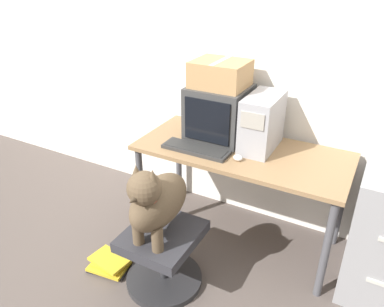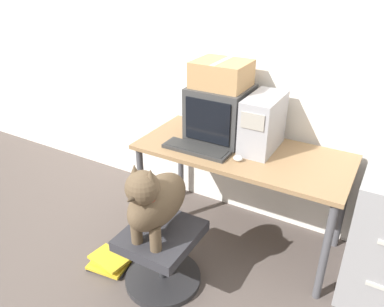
{
  "view_description": "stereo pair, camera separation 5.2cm",
  "coord_description": "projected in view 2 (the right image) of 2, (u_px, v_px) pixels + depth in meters",
  "views": [
    {
      "loc": [
        0.81,
        -1.88,
        1.94
      ],
      "look_at": [
        -0.24,
        0.05,
        0.8
      ],
      "focal_mm": 35.0,
      "sensor_mm": 36.0,
      "label": 1
    },
    {
      "loc": [
        0.85,
        -1.85,
        1.94
      ],
      "look_at": [
        -0.24,
        0.05,
        0.8
      ],
      "focal_mm": 35.0,
      "sensor_mm": 36.0,
      "label": 2
    }
  ],
  "objects": [
    {
      "name": "computer_mouse",
      "position": [
        238.0,
        158.0,
        2.45
      ],
      "size": [
        0.06,
        0.05,
        0.04
      ],
      "color": "silver",
      "rests_on": "desk"
    },
    {
      "name": "dog",
      "position": [
        155.0,
        200.0,
        2.2
      ],
      "size": [
        0.25,
        0.52,
        0.54
      ],
      "color": "brown",
      "rests_on": "office_chair"
    },
    {
      "name": "crt_monitor",
      "position": [
        220.0,
        113.0,
        2.71
      ],
      "size": [
        0.41,
        0.4,
        0.39
      ],
      "color": "#383838",
      "rests_on": "desk"
    },
    {
      "name": "book_stack_floor",
      "position": [
        109.0,
        262.0,
        2.65
      ],
      "size": [
        0.31,
        0.25,
        0.08
      ],
      "color": "#262628",
      "rests_on": "ground_plane"
    },
    {
      "name": "cardboard_box",
      "position": [
        222.0,
        74.0,
        2.58
      ],
      "size": [
        0.37,
        0.32,
        0.18
      ],
      "color": "#A87F51",
      "rests_on": "crt_monitor"
    },
    {
      "name": "office_chair",
      "position": [
        162.0,
        254.0,
        2.44
      ],
      "size": [
        0.51,
        0.51,
        0.42
      ],
      "color": "#262628",
      "rests_on": "ground_plane"
    },
    {
      "name": "keyboard",
      "position": [
        196.0,
        149.0,
        2.59
      ],
      "size": [
        0.48,
        0.16,
        0.03
      ],
      "color": "#2D2D2D",
      "rests_on": "desk"
    },
    {
      "name": "wall_back",
      "position": [
        269.0,
        61.0,
        2.66
      ],
      "size": [
        8.0,
        0.05,
        2.6
      ],
      "color": "white",
      "rests_on": "ground_plane"
    },
    {
      "name": "desk",
      "position": [
        242.0,
        162.0,
        2.64
      ],
      "size": [
        1.47,
        0.67,
        0.77
      ],
      "color": "olive",
      "rests_on": "ground_plane"
    },
    {
      "name": "ground_plane",
      "position": [
        218.0,
        263.0,
        2.7
      ],
      "size": [
        12.0,
        12.0,
        0.0
      ],
      "primitive_type": "plane",
      "color": "#564C47"
    },
    {
      "name": "pc_tower",
      "position": [
        263.0,
        123.0,
        2.54
      ],
      "size": [
        0.21,
        0.41,
        0.38
      ],
      "color": "#99999E",
      "rests_on": "desk"
    }
  ]
}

